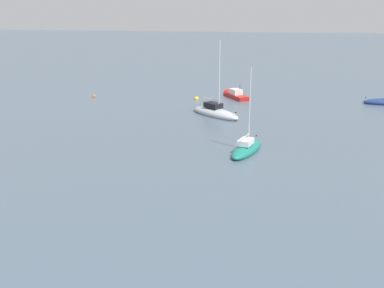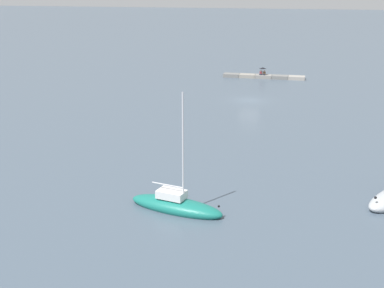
{
  "view_description": "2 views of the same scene",
  "coord_description": "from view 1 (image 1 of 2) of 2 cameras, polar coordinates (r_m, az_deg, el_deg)",
  "views": [
    {
      "loc": [
        45.37,
        39.87,
        13.61
      ],
      "look_at": [
        3.56,
        30.76,
        1.39
      ],
      "focal_mm": 44.36,
      "sensor_mm": 36.0,
      "label": 1
    },
    {
      "loc": [
        -8.24,
        67.14,
        14.94
      ],
      "look_at": [
        1.45,
        26.75,
        1.99
      ],
      "focal_mm": 48.66,
      "sensor_mm": 36.0,
      "label": 2
    }
  ],
  "objects": [
    {
      "name": "sailboat_grey_near",
      "position": [
        62.78,
        2.8,
        3.79
      ],
      "size": [
        7.17,
        8.08,
        10.31
      ],
      "rotation": [
        0.0,
        0.0,
        5.6
      ],
      "color": "#ADB2B7",
      "rests_on": "ground_plane"
    },
    {
      "name": "sailboat_teal_far",
      "position": [
        47.02,
        6.57,
        -0.56
      ],
      "size": [
        7.13,
        3.39,
        8.61
      ],
      "rotation": [
        0.0,
        0.0,
        1.35
      ],
      "color": "#197266",
      "rests_on": "ground_plane"
    },
    {
      "name": "motorboat_red_mid",
      "position": [
        75.94,
        5.14,
        5.82
      ],
      "size": [
        5.77,
        4.76,
        3.25
      ],
      "rotation": [
        0.0,
        0.0,
        2.18
      ],
      "color": "red",
      "rests_on": "ground_plane"
    },
    {
      "name": "mooring_buoy_near",
      "position": [
        77.8,
        -11.7,
        5.62
      ],
      "size": [
        0.61,
        0.61,
        0.61
      ],
      "color": "#EA5914",
      "rests_on": "ground_plane"
    },
    {
      "name": "mooring_buoy_mid",
      "position": [
        74.16,
        0.55,
        5.46
      ],
      "size": [
        0.7,
        0.7,
        0.7
      ],
      "color": "yellow",
      "rests_on": "ground_plane"
    }
  ]
}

